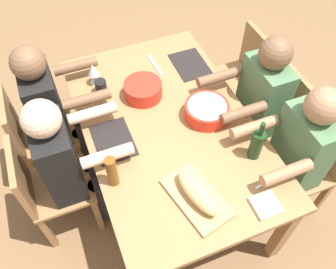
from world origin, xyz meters
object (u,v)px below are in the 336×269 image
Objects in this scene: serving_bowl_salad at (143,89)px; cutting_board at (197,198)px; diner_near_left at (53,107)px; beer_bottle at (112,171)px; chair_near_left at (35,134)px; bread_loaf at (197,193)px; chair_far_center at (272,113)px; diner_far_right at (296,152)px; serving_bowl_pasta at (207,110)px; cup_near_left at (101,87)px; chair_far_left at (242,74)px; diner_near_center at (67,160)px; napkin_stack at (266,205)px; wine_bottle at (257,144)px; chair_far_right at (310,162)px; chair_near_center at (46,187)px; wine_glass at (93,70)px; dining_table at (168,132)px; diner_far_center at (257,100)px.

serving_bowl_salad is 0.85m from cutting_board.
diner_near_left reaches higher than beer_bottle.
bread_loaf is (1.02, 0.79, 0.32)m from chair_near_left.
chair_far_center is 0.55m from diner_far_right.
serving_bowl_pasta is 2.80× the size of cup_near_left.
chair_far_left is 1.59m from diner_near_center.
beer_bottle is (0.75, -1.28, 0.37)m from chair_far_left.
beer_bottle is 1.57× the size of napkin_stack.
diner_far_right reaches higher than beer_bottle.
diner_near_center is at bearing -91.94° from serving_bowl_pasta.
chair_far_center is at bearing 131.66° from wine_bottle.
wine_bottle is (-0.05, -0.46, 0.37)m from chair_far_right.
chair_near_center and bread_loaf have the same top height.
serving_bowl_pasta is at bearing 50.86° from cup_near_left.
chair_far_center is at bearing 141.81° from napkin_stack.
diner_near_center is (0.47, 0.00, 0.00)m from diner_near_left.
wine_glass is at bearing -165.61° from bread_loaf.
chair_far_right is at bearing 61.07° from dining_table.
cutting_board is (0.85, 0.01, -0.05)m from serving_bowl_salad.
wine_glass reaches higher than chair_far_left.
chair_near_center is 5.12× the size of wine_glass.
serving_bowl_pasta is 0.60m from bread_loaf.
beer_bottle is at bearing 28.44° from chair_near_left.
diner_far_center reaches higher than chair_far_center.
chair_near_center is at bearing -124.75° from bread_loaf.
napkin_stack is at bearing 20.42° from dining_table.
serving_bowl_pasta is 0.60m from cutting_board.
serving_bowl_pasta is 1.70× the size of wine_glass.
bread_loaf reaches higher than serving_bowl_salad.
diner_far_right reaches higher than bread_loaf.
chair_far_right reaches higher than dining_table.
diner_near_left reaches higher than napkin_stack.
beer_bottle is 1.33× the size of wine_glass.
cup_near_left is (-0.98, -0.26, 0.04)m from cutting_board.
wine_bottle is (0.88, -0.46, 0.37)m from chair_far_left.
serving_bowl_pasta is at bearing -85.66° from diner_far_center.
chair_near_left is 3.33× the size of serving_bowl_salad.
chair_far_right reaches higher than napkin_stack.
chair_far_center is 1.10m from bread_loaf.
diner_near_left is 0.80m from beer_bottle.
chair_near_left is at bearing -93.73° from cup_near_left.
chair_far_right reaches higher than serving_bowl_pasta.
wine_glass is at bearing -154.52° from napkin_stack.
diner_near_center reaches higher than chair_near_left.
chair_near_left is 0.71× the size of diner_near_center.
chair_near_center is 0.83m from wine_glass.
chair_near_left is (0.00, -1.69, 0.00)m from chair_far_left.
beer_bottle reaches higher than serving_bowl_pasta.
beer_bottle is (0.58, -0.38, 0.05)m from serving_bowl_salad.
chair_near_center is (-0.00, -1.69, 0.00)m from chair_far_center.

